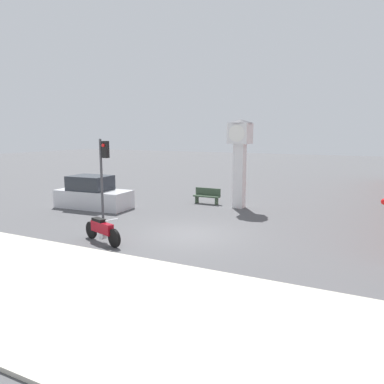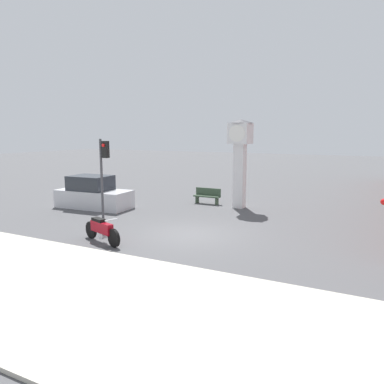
# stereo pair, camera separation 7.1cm
# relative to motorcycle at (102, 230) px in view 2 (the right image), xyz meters

# --- Properties ---
(ground_plane) EXTENTS (120.00, 120.00, 0.00)m
(ground_plane) POSITION_rel_motorcycle_xyz_m (2.42, 2.50, -0.50)
(ground_plane) COLOR #4C4C4F
(sidewalk_strip) EXTENTS (36.00, 6.00, 0.10)m
(sidewalk_strip) POSITION_rel_motorcycle_xyz_m (2.42, -4.00, -0.45)
(sidewalk_strip) COLOR #BCB7A8
(sidewalk_strip) RESTS_ON ground_plane
(motorcycle) EXTENTS (2.25, 0.91, 1.03)m
(motorcycle) POSITION_rel_motorcycle_xyz_m (0.00, 0.00, 0.00)
(motorcycle) COLOR black
(motorcycle) RESTS_ON ground_plane
(clock_tower) EXTENTS (1.35, 1.35, 4.90)m
(clock_tower) POSITION_rel_motorcycle_xyz_m (2.39, 8.76, 2.75)
(clock_tower) COLOR white
(clock_tower) RESTS_ON ground_plane
(traffic_light) EXTENTS (0.50, 0.35, 3.89)m
(traffic_light) POSITION_rel_motorcycle_xyz_m (-2.49, 3.18, 2.19)
(traffic_light) COLOR #47474C
(traffic_light) RESTS_ON ground_plane
(bench) EXTENTS (1.60, 0.44, 0.92)m
(bench) POSITION_rel_motorcycle_xyz_m (0.31, 9.04, -0.01)
(bench) COLOR #384C38
(bench) RESTS_ON ground_plane
(parked_car) EXTENTS (4.30, 2.05, 1.80)m
(parked_car) POSITION_rel_motorcycle_xyz_m (-4.92, 5.08, 0.25)
(parked_car) COLOR silver
(parked_car) RESTS_ON ground_plane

